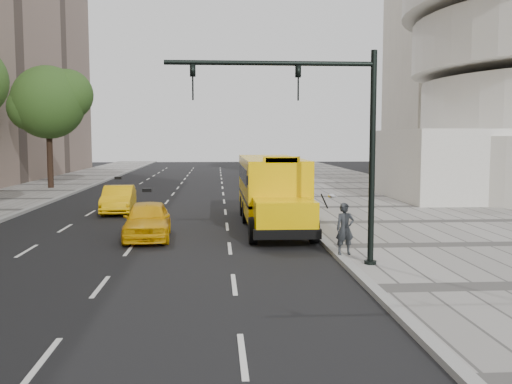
{
  "coord_description": "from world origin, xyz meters",
  "views": [
    {
      "loc": [
        2.06,
        -24.86,
        3.87
      ],
      "look_at": [
        3.5,
        -4.0,
        1.9
      ],
      "focal_mm": 40.0,
      "sensor_mm": 36.0,
      "label": 1
    }
  ],
  "objects": [
    {
      "name": "curb_museum",
      "position": [
        6.0,
        0.0,
        0.07
      ],
      "size": [
        0.3,
        140.0,
        0.15
      ],
      "primitive_type": "cube",
      "color": "gray",
      "rests_on": "ground"
    },
    {
      "name": "ground",
      "position": [
        0.0,
        0.0,
        0.0
      ],
      "size": [
        140.0,
        140.0,
        0.0
      ],
      "primitive_type": "plane",
      "color": "black",
      "rests_on": "ground"
    },
    {
      "name": "traffic_signal",
      "position": [
        5.19,
        -8.47,
        4.09
      ],
      "size": [
        6.18,
        0.36,
        6.4
      ],
      "color": "black",
      "rests_on": "ground"
    },
    {
      "name": "pedestrian",
      "position": [
        6.15,
        -7.04,
        0.98
      ],
      "size": [
        0.65,
        0.47,
        1.67
      ],
      "primitive_type": "imported",
      "rotation": [
        0.0,
        0.0,
        0.12
      ],
      "color": "#2A2E31",
      "rests_on": "sidewalk_museum"
    },
    {
      "name": "taxi_far",
      "position": [
        -3.05,
        5.04,
        0.71
      ],
      "size": [
        1.77,
        4.38,
        1.41
      ],
      "primitive_type": "imported",
      "rotation": [
        0.0,
        0.0,
        0.06
      ],
      "color": "#EFAE08",
      "rests_on": "ground"
    },
    {
      "name": "taxi_near",
      "position": [
        -0.62,
        -2.83,
        0.73
      ],
      "size": [
        1.98,
        4.39,
        1.46
      ],
      "primitive_type": "imported",
      "rotation": [
        0.0,
        0.0,
        0.06
      ],
      "color": "#EFAE08",
      "rests_on": "ground"
    },
    {
      "name": "tree_c",
      "position": [
        -10.4,
        19.12,
        6.61
      ],
      "size": [
        6.13,
        5.45,
        9.29
      ],
      "color": "black",
      "rests_on": "ground"
    },
    {
      "name": "sidewalk_museum",
      "position": [
        12.0,
        0.0,
        0.07
      ],
      "size": [
        12.0,
        140.0,
        0.15
      ],
      "primitive_type": "cube",
      "color": "gray",
      "rests_on": "ground"
    },
    {
      "name": "school_bus",
      "position": [
        4.5,
        0.68,
        1.76
      ],
      "size": [
        2.96,
        11.56,
        3.19
      ],
      "color": "#FFC400",
      "rests_on": "ground"
    }
  ]
}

